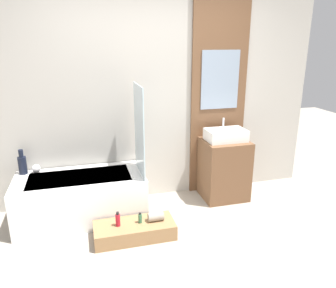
{
  "coord_description": "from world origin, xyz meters",
  "views": [
    {
      "loc": [
        -0.82,
        -2.27,
        1.94
      ],
      "look_at": [
        -0.02,
        0.71,
        0.96
      ],
      "focal_mm": 35.0,
      "sensor_mm": 36.0,
      "label": 1
    }
  ],
  "objects_px": {
    "bottle_soap_secondary": "(140,218)",
    "sink": "(226,135)",
    "bathtub": "(81,197)",
    "bottle_soap_primary": "(118,220)",
    "wooden_step_bench": "(135,230)",
    "vase_tall_dark": "(22,164)",
    "vase_round_light": "(36,169)"
  },
  "relations": [
    {
      "from": "bathtub",
      "to": "wooden_step_bench",
      "type": "relative_size",
      "value": 1.71
    },
    {
      "from": "bottle_soap_primary",
      "to": "bottle_soap_secondary",
      "type": "bearing_deg",
      "value": 0.0
    },
    {
      "from": "sink",
      "to": "bottle_soap_primary",
      "type": "xyz_separation_m",
      "value": [
        -1.42,
        -0.62,
        -0.6
      ]
    },
    {
      "from": "bathtub",
      "to": "bottle_soap_secondary",
      "type": "height_order",
      "value": "bathtub"
    },
    {
      "from": "bottle_soap_primary",
      "to": "bottle_soap_secondary",
      "type": "distance_m",
      "value": 0.23
    },
    {
      "from": "bathtub",
      "to": "bottle_soap_secondary",
      "type": "distance_m",
      "value": 0.79
    },
    {
      "from": "vase_tall_dark",
      "to": "bottle_soap_primary",
      "type": "xyz_separation_m",
      "value": [
        0.95,
        -0.79,
        -0.39
      ]
    },
    {
      "from": "wooden_step_bench",
      "to": "vase_tall_dark",
      "type": "xyz_separation_m",
      "value": [
        -1.11,
        0.79,
        0.54
      ]
    },
    {
      "from": "sink",
      "to": "vase_tall_dark",
      "type": "xyz_separation_m",
      "value": [
        -2.37,
        0.17,
        -0.21
      ]
    },
    {
      "from": "bathtub",
      "to": "bottle_soap_secondary",
      "type": "xyz_separation_m",
      "value": [
        0.57,
        -0.54,
        -0.04
      ]
    },
    {
      "from": "bottle_soap_secondary",
      "to": "wooden_step_bench",
      "type": "bearing_deg",
      "value": 180.0
    },
    {
      "from": "vase_tall_dark",
      "to": "sink",
      "type": "bearing_deg",
      "value": -4.13
    },
    {
      "from": "sink",
      "to": "bottle_soap_secondary",
      "type": "height_order",
      "value": "sink"
    },
    {
      "from": "bottle_soap_primary",
      "to": "bottle_soap_secondary",
      "type": "relative_size",
      "value": 1.34
    },
    {
      "from": "bottle_soap_secondary",
      "to": "sink",
      "type": "bearing_deg",
      "value": 27.56
    },
    {
      "from": "vase_tall_dark",
      "to": "bottle_soap_primary",
      "type": "height_order",
      "value": "vase_tall_dark"
    },
    {
      "from": "wooden_step_bench",
      "to": "sink",
      "type": "xyz_separation_m",
      "value": [
        1.26,
        0.62,
        0.75
      ]
    },
    {
      "from": "bottle_soap_secondary",
      "to": "bottle_soap_primary",
      "type": "bearing_deg",
      "value": -180.0
    },
    {
      "from": "bathtub",
      "to": "sink",
      "type": "bearing_deg",
      "value": 2.56
    },
    {
      "from": "wooden_step_bench",
      "to": "bottle_soap_secondary",
      "type": "relative_size",
      "value": 7.13
    },
    {
      "from": "wooden_step_bench",
      "to": "sink",
      "type": "bearing_deg",
      "value": 26.4
    },
    {
      "from": "bathtub",
      "to": "vase_tall_dark",
      "type": "height_order",
      "value": "vase_tall_dark"
    },
    {
      "from": "bathtub",
      "to": "vase_round_light",
      "type": "height_order",
      "value": "vase_round_light"
    },
    {
      "from": "bottle_soap_primary",
      "to": "vase_round_light",
      "type": "bearing_deg",
      "value": 135.68
    },
    {
      "from": "sink",
      "to": "wooden_step_bench",
      "type": "bearing_deg",
      "value": -153.6
    },
    {
      "from": "vase_tall_dark",
      "to": "bottle_soap_secondary",
      "type": "xyz_separation_m",
      "value": [
        1.17,
        -0.79,
        -0.41
      ]
    },
    {
      "from": "bathtub",
      "to": "vase_tall_dark",
      "type": "xyz_separation_m",
      "value": [
        -0.61,
        0.25,
        0.37
      ]
    },
    {
      "from": "vase_round_light",
      "to": "bottle_soap_secondary",
      "type": "relative_size",
      "value": 0.82
    },
    {
      "from": "bathtub",
      "to": "bottle_soap_primary",
      "type": "bearing_deg",
      "value": -57.81
    },
    {
      "from": "wooden_step_bench",
      "to": "bottle_soap_primary",
      "type": "relative_size",
      "value": 5.31
    },
    {
      "from": "vase_tall_dark",
      "to": "bottle_soap_secondary",
      "type": "bearing_deg",
      "value": -34.11
    },
    {
      "from": "sink",
      "to": "bottle_soap_primary",
      "type": "bearing_deg",
      "value": -156.29
    }
  ]
}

